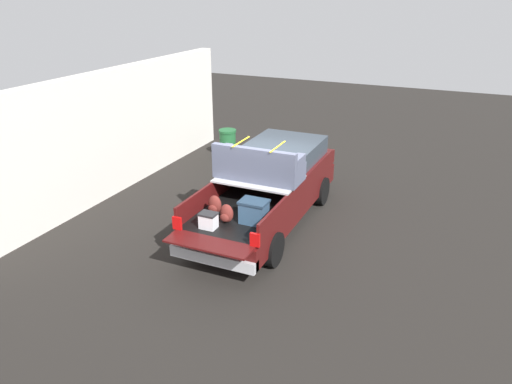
{
  "coord_description": "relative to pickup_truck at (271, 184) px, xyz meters",
  "views": [
    {
      "loc": [
        -10.15,
        -4.26,
        5.52
      ],
      "look_at": [
        -0.6,
        0.0,
        1.1
      ],
      "focal_mm": 34.14,
      "sensor_mm": 36.0,
      "label": 1
    }
  ],
  "objects": [
    {
      "name": "ground_plane",
      "position": [
        -0.35,
        0.0,
        -0.94
      ],
      "size": [
        40.0,
        40.0,
        0.0
      ],
      "primitive_type": "plane",
      "color": "black"
    },
    {
      "name": "pickup_truck",
      "position": [
        0.0,
        0.0,
        0.0
      ],
      "size": [
        6.05,
        2.06,
        2.23
      ],
      "color": "#470F0F",
      "rests_on": "ground_plane"
    },
    {
      "name": "trash_can",
      "position": [
        3.94,
        3.26,
        -0.44
      ],
      "size": [
        0.6,
        0.6,
        0.98
      ],
      "color": "#1E592D",
      "rests_on": "ground_plane"
    },
    {
      "name": "building_facade",
      "position": [
        0.06,
        4.89,
        0.79
      ],
      "size": [
        10.95,
        0.36,
        3.46
      ],
      "primitive_type": "cube",
      "color": "silver",
      "rests_on": "ground_plane"
    }
  ]
}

